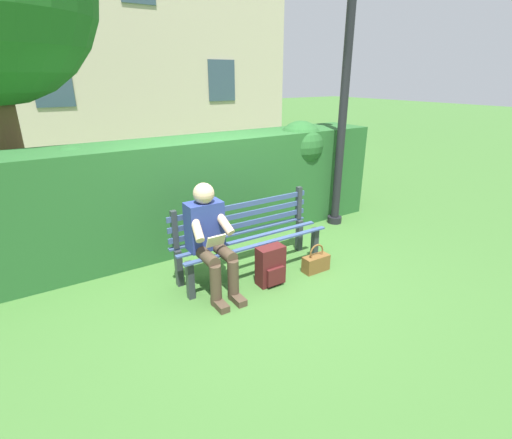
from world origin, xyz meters
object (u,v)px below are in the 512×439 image
object	(u,v)px
lamp_post	(346,79)
backpack	(271,266)
park_bench	(248,235)
handbag	(316,262)
person_seated	(210,237)

from	to	relation	value
lamp_post	backpack	bearing A→B (deg)	27.41
park_bench	lamp_post	world-z (taller)	lamp_post
backpack	handbag	bearing A→B (deg)	175.20
person_seated	handbag	xyz separation A→B (m)	(-1.22, 0.31, -0.51)
person_seated	handbag	world-z (taller)	person_seated
person_seated	lamp_post	size ratio (longest dim) A/B	0.31
backpack	park_bench	bearing A→B (deg)	-86.02
park_bench	person_seated	size ratio (longest dim) A/B	1.57
park_bench	lamp_post	distance (m)	2.65
lamp_post	park_bench	bearing A→B (deg)	16.18
person_seated	backpack	xyz separation A→B (m)	(-0.60, 0.25, -0.40)
handbag	lamp_post	size ratio (longest dim) A/B	0.09
park_bench	handbag	size ratio (longest dim) A/B	5.32
lamp_post	handbag	bearing A→B (deg)	38.83
person_seated	handbag	size ratio (longest dim) A/B	3.39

